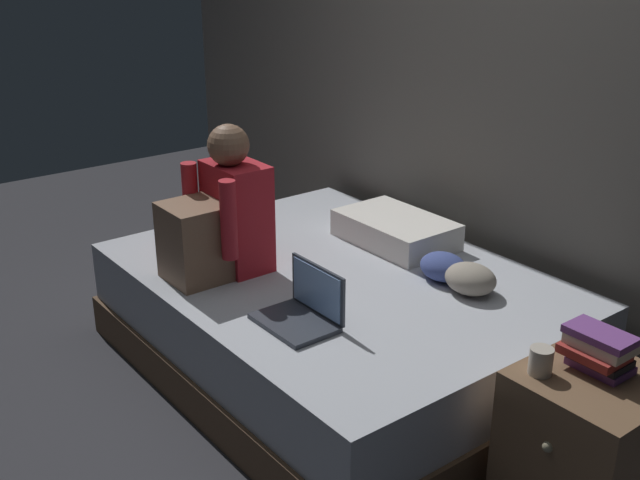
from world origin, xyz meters
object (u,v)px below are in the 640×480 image
object	(u,v)px
person_sitting	(220,218)
clothes_pile	(457,273)
nightstand	(585,453)
pillow	(396,230)
book_stack	(600,349)
mug	(541,361)
bed	(336,321)
laptop	(304,309)

from	to	relation	value
person_sitting	clothes_pile	xyz separation A→B (m)	(0.74, 0.72, -0.19)
nightstand	clothes_pile	distance (m)	0.97
nightstand	pillow	xyz separation A→B (m)	(-1.40, 0.44, 0.25)
book_stack	mug	world-z (taller)	book_stack
clothes_pile	person_sitting	bearing A→B (deg)	-135.90
bed	book_stack	xyz separation A→B (m)	(1.27, 0.06, 0.41)
book_stack	mug	xyz separation A→B (m)	(-0.10, -0.17, -0.03)
mug	clothes_pile	xyz separation A→B (m)	(-0.76, 0.44, -0.09)
bed	pillow	distance (m)	0.55
laptop	bed	bearing A→B (deg)	126.25
pillow	person_sitting	bearing A→B (deg)	-104.70
clothes_pile	book_stack	bearing A→B (deg)	-17.46
person_sitting	pillow	bearing A→B (deg)	75.30
nightstand	mug	bearing A→B (deg)	-137.31
pillow	mug	xyz separation A→B (m)	(1.27, -0.56, 0.08)
nightstand	pillow	world-z (taller)	pillow
mug	nightstand	bearing A→B (deg)	42.69
book_stack	clothes_pile	bearing A→B (deg)	162.54
bed	laptop	world-z (taller)	laptop
person_sitting	mug	xyz separation A→B (m)	(1.49, 0.28, -0.11)
bed	mug	bearing A→B (deg)	-5.35
laptop	clothes_pile	size ratio (longest dim) A/B	0.84
pillow	clothes_pile	xyz separation A→B (m)	(0.52, -0.12, -0.01)
clothes_pile	nightstand	bearing A→B (deg)	-19.63
nightstand	mug	xyz separation A→B (m)	(-0.13, -0.12, 0.33)
person_sitting	pillow	size ratio (longest dim) A/B	1.17
bed	pillow	xyz separation A→B (m)	(-0.10, 0.45, 0.30)
person_sitting	laptop	xyz separation A→B (m)	(0.61, 0.00, -0.20)
bed	pillow	bearing A→B (deg)	102.97
laptop	mug	distance (m)	0.93
person_sitting	book_stack	distance (m)	1.65
person_sitting	clothes_pile	bearing A→B (deg)	44.10
person_sitting	nightstand	bearing A→B (deg)	13.82
bed	clothes_pile	world-z (taller)	clothes_pile
bed	nightstand	world-z (taller)	nightstand
bed	nightstand	xyz separation A→B (m)	(1.30, 0.01, 0.05)
nightstand	book_stack	distance (m)	0.36
mug	clothes_pile	world-z (taller)	mug
book_stack	clothes_pile	xyz separation A→B (m)	(-0.85, 0.27, -0.11)
laptop	book_stack	size ratio (longest dim) A/B	1.51
person_sitting	mug	size ratio (longest dim) A/B	7.28
nightstand	mug	size ratio (longest dim) A/B	6.33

